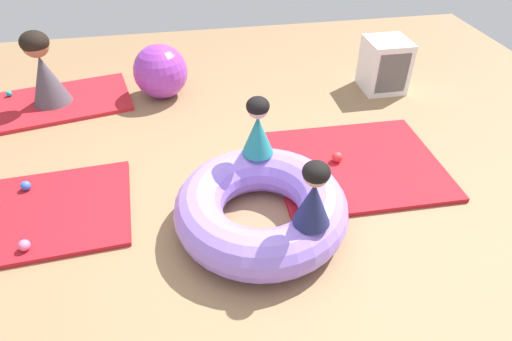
{
  "coord_description": "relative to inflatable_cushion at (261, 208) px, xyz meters",
  "views": [
    {
      "loc": [
        -0.31,
        -2.29,
        2.29
      ],
      "look_at": [
        0.13,
        0.12,
        0.36
      ],
      "focal_mm": 30.3,
      "sensor_mm": 36.0,
      "label": 1
    }
  ],
  "objects": [
    {
      "name": "child_in_teal",
      "position": [
        0.06,
        0.44,
        0.4
      ],
      "size": [
        0.34,
        0.34,
        0.47
      ],
      "rotation": [
        0.0,
        0.0,
        2.26
      ],
      "color": "teal",
      "rests_on": "inflatable_cushion"
    },
    {
      "name": "gym_mat_far_left",
      "position": [
        -1.54,
        0.4,
        -0.15
      ],
      "size": [
        1.22,
        1.05,
        0.04
      ],
      "primitive_type": "cube",
      "rotation": [
        0.0,
        0.0,
        0.07
      ],
      "color": "#B21923",
      "rests_on": "ground"
    },
    {
      "name": "child_in_navy",
      "position": [
        0.25,
        -0.36,
        0.4
      ],
      "size": [
        0.3,
        0.3,
        0.46
      ],
      "rotation": [
        0.0,
        0.0,
        4.4
      ],
      "color": "navy",
      "rests_on": "inflatable_cushion"
    },
    {
      "name": "adult_seated",
      "position": [
        -1.83,
        2.14,
        0.23
      ],
      "size": [
        0.39,
        0.39,
        0.76
      ],
      "rotation": [
        0.0,
        0.0,
        1.59
      ],
      "color": "#4C4751",
      "rests_on": "gym_mat_center_rear"
    },
    {
      "name": "storage_cube",
      "position": [
        1.73,
        1.86,
        0.11
      ],
      "size": [
        0.44,
        0.44,
        0.56
      ],
      "color": "white",
      "rests_on": "ground"
    },
    {
      "name": "gym_mat_center_rear",
      "position": [
        -1.83,
        2.14,
        -0.15
      ],
      "size": [
        1.69,
        1.17,
        0.04
      ],
      "primitive_type": "cube",
      "rotation": [
        0.0,
        0.0,
        0.21
      ],
      "color": "red",
      "rests_on": "ground"
    },
    {
      "name": "gym_mat_far_right",
      "position": [
        0.95,
        0.56,
        -0.15
      ],
      "size": [
        1.43,
        1.21,
        0.04
      ],
      "primitive_type": "cube",
      "rotation": [
        0.0,
        0.0,
        -0.01
      ],
      "color": "#B21923",
      "rests_on": "ground"
    },
    {
      "name": "play_ball_pink",
      "position": [
        -1.63,
        0.02,
        -0.09
      ],
      "size": [
        0.08,
        0.08,
        0.08
      ],
      "primitive_type": "sphere",
      "color": "pink",
      "rests_on": "gym_mat_far_left"
    },
    {
      "name": "exercise_ball_large",
      "position": [
        -0.68,
        2.14,
        0.11
      ],
      "size": [
        0.57,
        0.57,
        0.57
      ],
      "primitive_type": "sphere",
      "color": "purple",
      "rests_on": "ground"
    },
    {
      "name": "ground_plane",
      "position": [
        -0.13,
        0.08,
        -0.17
      ],
      "size": [
        8.0,
        8.0,
        0.0
      ],
      "primitive_type": "plane",
      "color": "#93704C"
    },
    {
      "name": "play_ball_red",
      "position": [
        0.78,
        0.6,
        -0.09
      ],
      "size": [
        0.09,
        0.09,
        0.09
      ],
      "primitive_type": "sphere",
      "color": "red",
      "rests_on": "gym_mat_far_right"
    },
    {
      "name": "play_ball_green",
      "position": [
        0.48,
        0.43,
        -0.09
      ],
      "size": [
        0.09,
        0.09,
        0.09
      ],
      "primitive_type": "sphere",
      "color": "green",
      "rests_on": "gym_mat_far_right"
    },
    {
      "name": "play_ball_teal",
      "position": [
        -2.31,
        2.35,
        -0.1
      ],
      "size": [
        0.06,
        0.06,
        0.06
      ],
      "primitive_type": "sphere",
      "color": "teal",
      "rests_on": "gym_mat_center_rear"
    },
    {
      "name": "inflatable_cushion",
      "position": [
        0.0,
        0.0,
        0.0
      ],
      "size": [
        1.24,
        1.24,
        0.35
      ],
      "primitive_type": "torus",
      "color": "#9975EA",
      "rests_on": "ground"
    },
    {
      "name": "play_ball_blue",
      "position": [
        -1.77,
        0.68,
        -0.1
      ],
      "size": [
        0.08,
        0.08,
        0.08
      ],
      "primitive_type": "sphere",
      "color": "blue",
      "rests_on": "gym_mat_far_left"
    }
  ]
}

